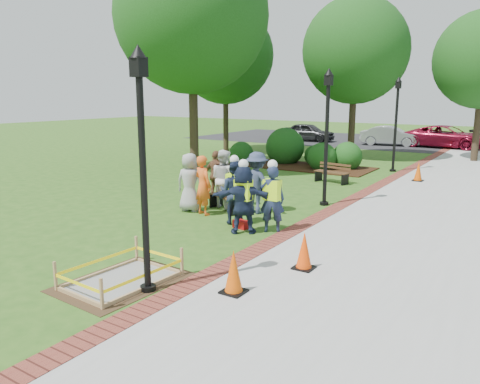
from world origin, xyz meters
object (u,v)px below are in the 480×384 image
Objects in this scene: bench_near at (227,203)px; hivis_worker_b at (272,197)px; hivis_worker_a at (243,197)px; lamp_near at (142,154)px; hivis_worker_c at (234,190)px; cone_front at (234,273)px; wet_concrete_pad at (121,271)px.

hivis_worker_b is at bearing -28.97° from bench_near.
hivis_worker_b reaches higher than bench_near.
bench_near is 2.50m from hivis_worker_a.
lamp_near is 4.30m from hivis_worker_a.
hivis_worker_c reaches higher than hivis_worker_b.
hivis_worker_a is at bearing 119.93° from cone_front.
hivis_worker_a reaches higher than hivis_worker_b.
bench_near is 2.68m from hivis_worker_b.
bench_near is 0.79× the size of hivis_worker_b.
hivis_worker_a is 0.73m from hivis_worker_b.
lamp_near reaches higher than cone_front.
hivis_worker_c reaches higher than cone_front.
bench_near is at bearing 151.03° from hivis_worker_b.
cone_front is at bearing -54.28° from bench_near.
hivis_worker_a reaches higher than wet_concrete_pad.
bench_near is at bearing 132.88° from hivis_worker_c.
cone_front is (2.04, 0.73, 0.15)m from wet_concrete_pad.
bench_near is 1.63m from hivis_worker_c.
hivis_worker_b is at bearing -7.73° from hivis_worker_c.
hivis_worker_c reaches higher than bench_near.
hivis_worker_a is at bearing -45.24° from bench_near.
hivis_worker_a is at bearing 97.25° from lamp_near.
hivis_worker_b is (2.27, -1.26, 0.68)m from bench_near.
hivis_worker_a is (-1.87, 3.24, 0.55)m from cone_front.
lamp_near is (2.20, -5.69, 2.23)m from bench_near.
wet_concrete_pad is 2.35m from lamp_near.
wet_concrete_pad is 1.60× the size of bench_near.
wet_concrete_pad is 0.56× the size of lamp_near.
hivis_worker_b is (0.75, 4.42, 0.70)m from wet_concrete_pad.
lamp_near reaches higher than bench_near.
bench_near is at bearing 125.72° from cone_front.
hivis_worker_c is at bearing -47.12° from bench_near.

